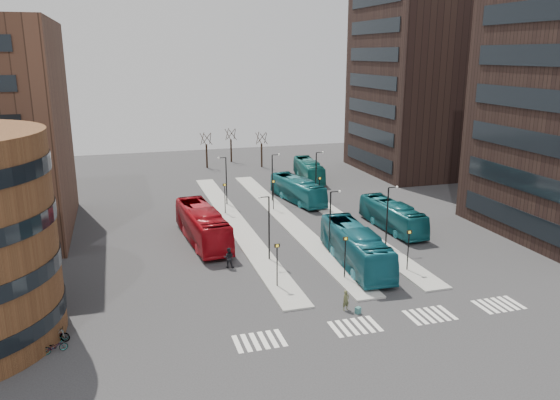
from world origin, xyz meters
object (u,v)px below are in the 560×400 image
object	(u,v)px
red_bus	(202,225)
bicycle_far	(57,336)
suitcase	(358,310)
traveller	(346,300)
bicycle_mid	(57,335)
teal_bus_a	(356,247)
teal_bus_c	(392,216)
teal_bus_b	(298,190)
commuter_c	(332,245)
teal_bus_d	(309,170)
bicycle_near	(55,347)
commuter_a	(229,258)
commuter_b	(334,248)

from	to	relation	value
red_bus	bicycle_far	bearing A→B (deg)	-130.80
bicycle_far	suitcase	bearing A→B (deg)	-109.09
traveller	bicycle_mid	size ratio (longest dim) A/B	0.89
teal_bus_a	teal_bus_c	distance (m)	11.79
teal_bus_a	teal_bus_b	world-z (taller)	teal_bus_a
bicycle_mid	commuter_c	bearing A→B (deg)	-48.53
red_bus	teal_bus_b	bearing A→B (deg)	35.63
teal_bus_d	bicycle_near	size ratio (longest dim) A/B	6.95
commuter_a	commuter_c	distance (m)	10.38
teal_bus_d	commuter_b	size ratio (longest dim) A/B	6.97
suitcase	traveller	distance (m)	1.15
teal_bus_d	commuter_a	distance (m)	36.24
teal_bus_d	suitcase	bearing A→B (deg)	-98.10
commuter_a	bicycle_near	xyz separation A→B (m)	(-13.65, -11.00, -0.53)
teal_bus_a	red_bus	bearing A→B (deg)	144.10
red_bus	teal_bus_a	bearing A→B (deg)	-44.80
teal_bus_b	commuter_c	world-z (taller)	teal_bus_b
teal_bus_c	teal_bus_d	world-z (taller)	teal_bus_d
teal_bus_a	commuter_a	xyz separation A→B (m)	(-11.15, 2.70, -0.80)
red_bus	commuter_c	xyz separation A→B (m)	(11.49, -6.80, -0.98)
commuter_c	bicycle_near	xyz separation A→B (m)	(-24.00, -11.82, -0.40)
bicycle_near	teal_bus_c	bearing A→B (deg)	-79.06
commuter_b	commuter_c	bearing A→B (deg)	-4.91
bicycle_near	commuter_c	bearing A→B (deg)	-79.80
teal_bus_d	commuter_a	xyz separation A→B (m)	(-18.67, -31.06, -0.58)
teal_bus_c	teal_bus_d	size ratio (longest dim) A/B	0.99
teal_bus_c	commuter_c	distance (m)	10.29
teal_bus_b	bicycle_near	distance (m)	40.79
commuter_c	bicycle_far	size ratio (longest dim) A/B	1.07
teal_bus_a	commuter_c	world-z (taller)	teal_bus_a
commuter_b	commuter_a	bearing A→B (deg)	99.52
red_bus	teal_bus_b	world-z (taller)	red_bus
bicycle_near	bicycle_mid	xyz separation A→B (m)	(0.00, 1.40, 0.12)
teal_bus_c	teal_bus_d	distance (m)	25.29
suitcase	commuter_c	xyz separation A→B (m)	(2.97, 12.42, 0.57)
traveller	commuter_c	xyz separation A→B (m)	(3.61, 11.64, 0.02)
suitcase	teal_bus_b	distance (m)	31.90
teal_bus_a	teal_bus_c	bearing A→B (deg)	50.11
bicycle_near	bicycle_far	distance (m)	1.41
teal_bus_d	traveller	xyz separation A→B (m)	(-11.93, -41.87, -0.74)
teal_bus_a	teal_bus_b	bearing A→B (deg)	89.12
red_bus	commuter_a	world-z (taller)	red_bus
teal_bus_c	commuter_b	distance (m)	10.85
suitcase	commuter_b	bearing A→B (deg)	53.40
teal_bus_b	bicycle_far	xyz separation A→B (m)	(-26.76, -29.35, -1.16)
teal_bus_b	bicycle_near	xyz separation A→B (m)	(-26.76, -30.76, -1.14)
teal_bus_b	bicycle_near	size ratio (longest dim) A/B	7.08
bicycle_far	bicycle_mid	bearing A→B (deg)	166.37
commuter_b	bicycle_far	distance (m)	25.68
traveller	teal_bus_d	bearing A→B (deg)	61.68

